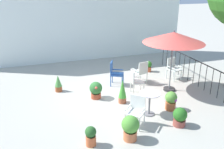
{
  "coord_description": "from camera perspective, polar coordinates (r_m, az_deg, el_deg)",
  "views": [
    {
      "loc": [
        -2.64,
        -7.87,
        3.97
      ],
      "look_at": [
        0.0,
        0.1,
        0.76
      ],
      "focal_mm": 40.12,
      "sensor_mm": 36.0,
      "label": 1
    }
  ],
  "objects": [
    {
      "name": "potted_plant_3",
      "position": [
        9.59,
        -12.15,
        -1.99
      ],
      "size": [
        0.27,
        0.27,
        0.64
      ],
      "color": "#9E4D29",
      "rests_on": "ground"
    },
    {
      "name": "patio_chair_3",
      "position": [
        9.12,
        5.34,
        -1.31
      ],
      "size": [
        0.49,
        0.52,
        0.92
      ],
      "color": "silver",
      "rests_on": "ground"
    },
    {
      "name": "cafe_table_0",
      "position": [
        7.81,
        8.56,
        -5.69
      ],
      "size": [
        0.65,
        0.65,
        0.73
      ],
      "color": "silver",
      "rests_on": "ground"
    },
    {
      "name": "potted_plant_5",
      "position": [
        8.3,
        13.29,
        -5.69
      ],
      "size": [
        0.38,
        0.4,
        0.62
      ],
      "color": "#AA5832",
      "rests_on": "ground"
    },
    {
      "name": "patio_chair_0",
      "position": [
        7.22,
        5.51,
        -7.85
      ],
      "size": [
        0.65,
        0.65,
        0.89
      ],
      "color": "white",
      "rests_on": "ground"
    },
    {
      "name": "potted_plant_1",
      "position": [
        11.54,
        8.33,
        1.91
      ],
      "size": [
        0.29,
        0.29,
        0.5
      ],
      "color": "#B15535",
      "rests_on": "ground"
    },
    {
      "name": "patio_chair_1",
      "position": [
        10.11,
        6.65,
        0.85
      ],
      "size": [
        0.55,
        0.57,
        0.93
      ],
      "color": "silver",
      "rests_on": "ground"
    },
    {
      "name": "ground_plane",
      "position": [
        9.21,
        0.2,
        -4.67
      ],
      "size": [
        60.0,
        60.0,
        0.0
      ],
      "primitive_type": "plane",
      "color": "#AFAC9F"
    },
    {
      "name": "potted_plant_7",
      "position": [
        7.52,
        15.2,
        -9.25
      ],
      "size": [
        0.4,
        0.4,
        0.56
      ],
      "color": "#94473C",
      "rests_on": "ground"
    },
    {
      "name": "potted_plant_2",
      "position": [
        6.65,
        4.21,
        -11.86
      ],
      "size": [
        0.47,
        0.47,
        0.7
      ],
      "color": "#C86C42",
      "rests_on": "ground"
    },
    {
      "name": "patio_chair_2",
      "position": [
        9.87,
        0.64,
        0.58
      ],
      "size": [
        0.64,
        0.63,
        0.97
      ],
      "color": "#24519B",
      "rests_on": "ground"
    },
    {
      "name": "terrace_railing",
      "position": [
        10.48,
        18.31,
        1.48
      ],
      "size": [
        0.03,
        5.36,
        1.01
      ],
      "color": "black",
      "rests_on": "ground"
    },
    {
      "name": "potted_plant_6",
      "position": [
        8.86,
        -3.68,
        -3.43
      ],
      "size": [
        0.45,
        0.46,
        0.61
      ],
      "color": "#B0492D",
      "rests_on": "ground"
    },
    {
      "name": "villa_facade",
      "position": [
        12.85,
        -6.61,
        15.12
      ],
      "size": [
        10.74,
        0.3,
        5.41
      ],
      "primitive_type": "cube",
      "color": "white",
      "rests_on": "ground"
    },
    {
      "name": "potted_plant_0",
      "position": [
        8.48,
        2.4,
        -3.85
      ],
      "size": [
        0.27,
        0.27,
        0.86
      ],
      "color": "#A7583A",
      "rests_on": "ground"
    },
    {
      "name": "patio_chair_4",
      "position": [
        10.82,
        13.72,
        1.64
      ],
      "size": [
        0.56,
        0.57,
        0.9
      ],
      "color": "silver",
      "rests_on": "ground"
    },
    {
      "name": "patio_umbrella_0",
      "position": [
        9.21,
        13.88,
        8.12
      ],
      "size": [
        2.21,
        2.21,
        2.3
      ],
      "color": "#2D2D2D",
      "rests_on": "ground"
    },
    {
      "name": "potted_plant_4",
      "position": [
        6.51,
        -4.87,
        -13.73
      ],
      "size": [
        0.29,
        0.29,
        0.54
      ],
      "color": "#CE6338",
      "rests_on": "ground"
    }
  ]
}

